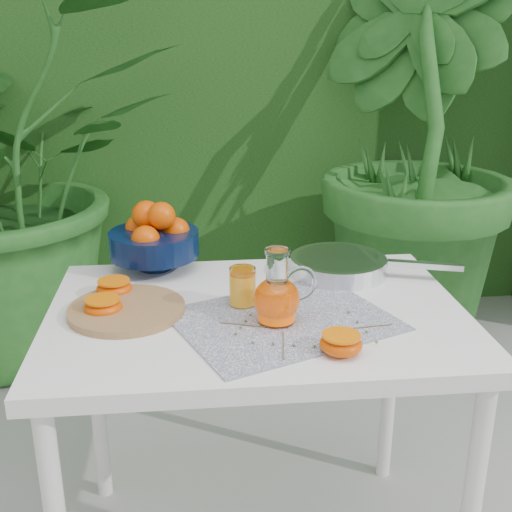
{
  "coord_description": "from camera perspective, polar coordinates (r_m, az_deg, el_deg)",
  "views": [
    {
      "loc": [
        -0.13,
        -1.47,
        1.39
      ],
      "look_at": [
        0.02,
        -0.05,
        0.88
      ],
      "focal_mm": 45.0,
      "sensor_mm": 36.0,
      "label": 1
    }
  ],
  "objects": [
    {
      "name": "potted_plant_left",
      "position": [
        2.91,
        -21.53,
        7.11
      ],
      "size": [
        2.09,
        2.09,
        1.65
      ],
      "primitive_type": "imported",
      "rotation": [
        0.0,
        0.0,
        0.33
      ],
      "color": "#205C1F",
      "rests_on": "ground"
    },
    {
      "name": "orange_halves",
      "position": [
        1.5,
        -6.93,
        -4.87
      ],
      "size": [
        0.63,
        0.47,
        0.04
      ],
      "color": "#EC5A02",
      "rests_on": "white_table"
    },
    {
      "name": "placemat",
      "position": [
        1.49,
        2.44,
        -5.69
      ],
      "size": [
        0.58,
        0.52,
        0.0
      ],
      "primitive_type": "cube",
      "rotation": [
        0.0,
        0.0,
        0.39
      ],
      "color": "#0C1247",
      "rests_on": "white_table"
    },
    {
      "name": "juice_pitcher",
      "position": [
        1.46,
        1.93,
        -3.66
      ],
      "size": [
        0.16,
        0.13,
        0.18
      ],
      "color": "white",
      "rests_on": "white_table"
    },
    {
      "name": "potted_plant_right",
      "position": [
        2.82,
        13.3,
        9.51
      ],
      "size": [
        2.22,
        2.22,
        1.83
      ],
      "primitive_type": "imported",
      "rotation": [
        0.0,
        0.0,
        1.81
      ],
      "color": "#205C1F",
      "rests_on": "ground"
    },
    {
      "name": "hedge_backdrop",
      "position": [
        3.55,
        -3.02,
        16.53
      ],
      "size": [
        8.0,
        1.65,
        2.5
      ],
      "color": "#1A4112",
      "rests_on": "ground"
    },
    {
      "name": "thyme_sprigs",
      "position": [
        1.43,
        3.84,
        -6.71
      ],
      "size": [
        0.39,
        0.22,
        0.01
      ],
      "color": "brown",
      "rests_on": "white_table"
    },
    {
      "name": "white_table",
      "position": [
        1.58,
        0.07,
        -7.47
      ],
      "size": [
        1.0,
        0.7,
        0.75
      ],
      "color": "white",
      "rests_on": "ground"
    },
    {
      "name": "juice_tumbler",
      "position": [
        1.55,
        -1.2,
        -2.79
      ],
      "size": [
        0.06,
        0.06,
        0.09
      ],
      "color": "white",
      "rests_on": "white_table"
    },
    {
      "name": "saute_pan",
      "position": [
        1.77,
        7.45,
        -0.77
      ],
      "size": [
        0.48,
        0.33,
        0.05
      ],
      "color": "silver",
      "rests_on": "white_table"
    },
    {
      "name": "cutting_board",
      "position": [
        1.56,
        -11.42,
        -4.7
      ],
      "size": [
        0.34,
        0.34,
        0.02
      ],
      "primitive_type": "cylinder",
      "rotation": [
        0.0,
        0.0,
        -0.27
      ],
      "color": "#9B6E46",
      "rests_on": "white_table"
    },
    {
      "name": "fruit_bowl",
      "position": [
        1.8,
        -9.02,
        1.62
      ],
      "size": [
        0.31,
        0.31,
        0.2
      ],
      "color": "black",
      "rests_on": "white_table"
    }
  ]
}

